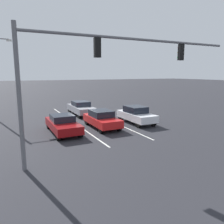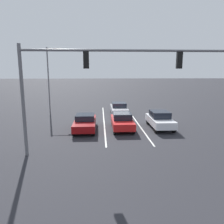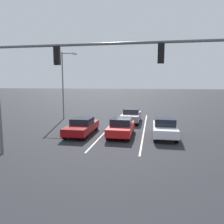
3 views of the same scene
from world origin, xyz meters
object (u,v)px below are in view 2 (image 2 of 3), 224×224
car_white_leftlane_front (160,119)px  traffic_signal_gantry (90,73)px  car_maroon_rightlane_front (85,122)px  car_red_midlane_front (122,121)px  car_gray_midlane_second (119,109)px  street_lamp_right_shoulder (50,76)px

car_white_leftlane_front → traffic_signal_gantry: bearing=44.6°
car_maroon_rightlane_front → car_red_midlane_front: bearing=-177.9°
car_gray_midlane_second → traffic_signal_gantry: (2.74, 11.79, 4.18)m
street_lamp_right_shoulder → car_maroon_rightlane_front: bearing=121.8°
car_gray_midlane_second → street_lamp_right_shoulder: size_ratio=0.61×
traffic_signal_gantry → car_white_leftlane_front: bearing=-135.4°
traffic_signal_gantry → street_lamp_right_shoulder: street_lamp_right_shoulder is taller
traffic_signal_gantry → street_lamp_right_shoulder: (5.07, -12.55, -0.54)m
car_maroon_rightlane_front → street_lamp_right_shoulder: size_ratio=0.60×
car_red_midlane_front → car_gray_midlane_second: bearing=-92.3°
car_white_leftlane_front → traffic_signal_gantry: (5.89, 5.82, 4.16)m
car_maroon_rightlane_front → street_lamp_right_shoulder: 9.02m
car_white_leftlane_front → car_red_midlane_front: bearing=2.3°
car_white_leftlane_front → car_gray_midlane_second: car_white_leftlane_front is taller
car_maroon_rightlane_front → car_white_leftlane_front: (-6.63, -0.26, 0.09)m
car_white_leftlane_front → car_maroon_rightlane_front: bearing=2.2°
car_red_midlane_front → traffic_signal_gantry: (2.50, 5.68, 4.21)m
car_gray_midlane_second → street_lamp_right_shoulder: bearing=-5.6°
car_red_midlane_front → car_gray_midlane_second: size_ratio=0.90×
car_red_midlane_front → traffic_signal_gantry: traffic_signal_gantry is taller
car_maroon_rightlane_front → car_red_midlane_front: size_ratio=1.09×
car_maroon_rightlane_front → car_gray_midlane_second: bearing=-119.2°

